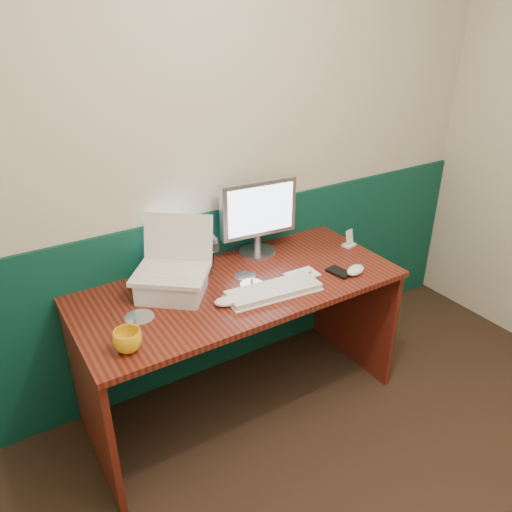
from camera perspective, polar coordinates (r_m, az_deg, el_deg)
back_wall at (r=2.59m, az=-3.95°, el=10.61°), size 3.50×0.04×2.50m
wainscot at (r=2.89m, az=-3.37°, el=-3.89°), size 3.48×0.02×1.00m
desk at (r=2.65m, az=-1.75°, el=-10.29°), size 1.60×0.70×0.75m
laptop_riser at (r=2.36m, az=-9.58°, el=-3.32°), size 0.38×0.37×0.10m
laptop at (r=2.28m, az=-9.94°, el=0.80°), size 0.42×0.41×0.28m
monitor at (r=2.65m, az=0.14°, el=4.39°), size 0.43×0.16×0.42m
keyboard at (r=2.36m, az=2.01°, el=-4.02°), size 0.46×0.19×0.03m
mouse_right at (r=2.57m, az=11.29°, el=-1.58°), size 0.14×0.11×0.04m
mouse_left at (r=2.27m, az=-3.32°, el=-5.19°), size 0.13×0.10×0.04m
mug at (r=2.04m, az=-14.46°, el=-9.35°), size 0.13×0.13×0.09m
camcorder at (r=2.52m, az=-5.54°, el=0.11°), size 0.10×0.13×0.19m
cd_spindle at (r=2.40m, az=-0.47°, el=-3.46°), size 0.11×0.11×0.02m
cd_loose_a at (r=2.25m, az=-13.17°, el=-6.80°), size 0.13×0.13×0.00m
cd_loose_b at (r=2.51m, az=-1.25°, el=-2.26°), size 0.11×0.11×0.00m
pen at (r=2.50m, az=5.23°, el=-2.48°), size 0.15×0.05×0.01m
papers at (r=2.53m, az=5.27°, el=-2.10°), size 0.17×0.11×0.00m
dock at (r=2.86m, az=10.55°, el=1.24°), size 0.08×0.07×0.01m
music_player at (r=2.84m, az=10.63°, el=2.12°), size 0.05×0.03×0.08m
pda at (r=2.57m, az=9.48°, el=-1.83°), size 0.09×0.14×0.01m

